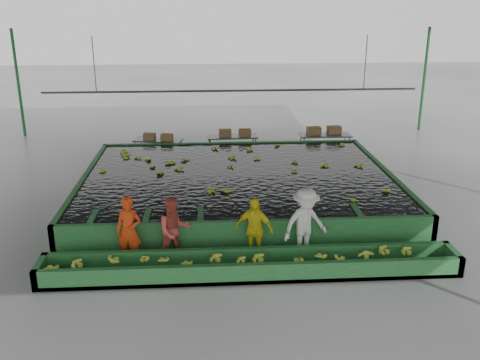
{
  "coord_description": "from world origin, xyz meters",
  "views": [
    {
      "loc": [
        -1.02,
        -14.95,
        6.27
      ],
      "look_at": [
        0.0,
        0.5,
        1.0
      ],
      "focal_mm": 40.0,
      "sensor_mm": 36.0,
      "label": 1
    }
  ],
  "objects": [
    {
      "name": "box_stack_right",
      "position": [
        3.86,
        6.32,
        0.95
      ],
      "size": [
        1.46,
        0.54,
        0.31
      ],
      "primitive_type": null,
      "rotation": [
        0.0,
        0.0,
        0.1
      ],
      "color": "olive",
      "rests_on": "packing_table_right"
    },
    {
      "name": "packing_table_left",
      "position": [
        -2.94,
        6.15,
        0.44
      ],
      "size": [
        2.06,
        1.21,
        0.88
      ],
      "primitive_type": null,
      "rotation": [
        0.0,
        0.0,
        -0.24
      ],
      "color": "#59605B",
      "rests_on": "ground"
    },
    {
      "name": "cableway_rail",
      "position": [
        0.0,
        5.0,
        3.0
      ],
      "size": [
        0.08,
        0.08,
        14.0
      ],
      "primitive_type": "cylinder",
      "color": "#59605B",
      "rests_on": "shed_roof"
    },
    {
      "name": "shed_posts",
      "position": [
        0.0,
        0.0,
        2.5
      ],
      "size": [
        20.0,
        22.0,
        5.0
      ],
      "primitive_type": null,
      "color": "#216430",
      "rests_on": "ground"
    },
    {
      "name": "flotation_tank",
      "position": [
        0.0,
        1.5,
        0.45
      ],
      "size": [
        10.0,
        8.0,
        0.9
      ],
      "primitive_type": null,
      "color": "#266930",
      "rests_on": "ground"
    },
    {
      "name": "trough_bananas",
      "position": [
        0.0,
        -3.6,
        0.4
      ],
      "size": [
        9.54,
        0.64,
        0.13
      ],
      "primitive_type": null,
      "color": "#B9D035",
      "rests_on": "sorting_trough"
    },
    {
      "name": "worker_a",
      "position": [
        -2.95,
        -2.8,
        0.87
      ],
      "size": [
        0.71,
        0.55,
        1.75
      ],
      "primitive_type": "imported",
      "rotation": [
        0.0,
        0.0,
        -0.22
      ],
      "color": "red",
      "rests_on": "ground"
    },
    {
      "name": "rail_hanger_right",
      "position": [
        5.0,
        5.0,
        4.0
      ],
      "size": [
        0.04,
        0.04,
        2.0
      ],
      "primitive_type": "cylinder",
      "color": "#59605B",
      "rests_on": "shed_roof"
    },
    {
      "name": "worker_b",
      "position": [
        -1.85,
        -2.8,
        0.85
      ],
      "size": [
        0.99,
        0.87,
        1.7
      ],
      "primitive_type": "imported",
      "rotation": [
        0.0,
        0.0,
        0.32
      ],
      "color": "#BD463A",
      "rests_on": "ground"
    },
    {
      "name": "rail_hanger_left",
      "position": [
        -5.0,
        5.0,
        4.0
      ],
      "size": [
        0.04,
        0.04,
        2.0
      ],
      "primitive_type": "cylinder",
      "color": "#59605B",
      "rests_on": "shed_roof"
    },
    {
      "name": "worker_c",
      "position": [
        0.13,
        -2.8,
        0.83
      ],
      "size": [
        1.05,
        0.74,
        1.65
      ],
      "primitive_type": "imported",
      "rotation": [
        0.0,
        0.0,
        -0.39
      ],
      "color": "yellow",
      "rests_on": "ground"
    },
    {
      "name": "floating_bananas",
      "position": [
        0.0,
        2.3,
        0.85
      ],
      "size": [
        8.91,
        6.07,
        0.12
      ],
      "primitive_type": null,
      "color": "#B9D035",
      "rests_on": "tank_water"
    },
    {
      "name": "worker_d",
      "position": [
        1.42,
        -2.8,
        0.93
      ],
      "size": [
        1.37,
        1.07,
        1.86
      ],
      "primitive_type": "imported",
      "rotation": [
        0.0,
        0.0,
        0.36
      ],
      "color": "silver",
      "rests_on": "ground"
    },
    {
      "name": "box_stack_left",
      "position": [
        -2.93,
        6.06,
        0.88
      ],
      "size": [
        1.23,
        0.59,
        0.25
      ],
      "primitive_type": null,
      "rotation": [
        0.0,
        0.0,
        -0.23
      ],
      "color": "olive",
      "rests_on": "packing_table_left"
    },
    {
      "name": "ground",
      "position": [
        0.0,
        0.0,
        0.0
      ],
      "size": [
        80.0,
        80.0,
        0.0
      ],
      "primitive_type": "plane",
      "color": "slate",
      "rests_on": "ground"
    },
    {
      "name": "shed_roof",
      "position": [
        0.0,
        0.0,
        5.0
      ],
      "size": [
        20.0,
        22.0,
        0.04
      ],
      "primitive_type": "cube",
      "color": "slate",
      "rests_on": "shed_posts"
    },
    {
      "name": "box_stack_mid",
      "position": [
        0.17,
        6.25,
        0.94
      ],
      "size": [
        1.3,
        0.36,
        0.28
      ],
      "primitive_type": null,
      "rotation": [
        0.0,
        0.0,
        0.0
      ],
      "color": "olive",
      "rests_on": "packing_table_mid"
    },
    {
      "name": "packing_table_mid",
      "position": [
        0.06,
        6.34,
        0.47
      ],
      "size": [
        2.1,
        0.93,
        0.94
      ],
      "primitive_type": null,
      "rotation": [
        0.0,
        0.0,
        0.05
      ],
      "color": "#59605B",
      "rests_on": "ground"
    },
    {
      "name": "sorting_trough",
      "position": [
        0.0,
        -3.6,
        0.25
      ],
      "size": [
        10.0,
        1.0,
        0.5
      ],
      "primitive_type": null,
      "color": "#266930",
      "rests_on": "ground"
    },
    {
      "name": "tank_water",
      "position": [
        0.0,
        1.5,
        0.85
      ],
      "size": [
        9.7,
        7.7,
        0.0
      ],
      "primitive_type": "cube",
      "color": "black",
      "rests_on": "flotation_tank"
    },
    {
      "name": "packing_table_right",
      "position": [
        3.91,
        6.27,
        0.48
      ],
      "size": [
        2.09,
        0.84,
        0.95
      ],
      "primitive_type": null,
      "rotation": [
        0.0,
        0.0,
        0.0
      ],
      "color": "#59605B",
      "rests_on": "ground"
    }
  ]
}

